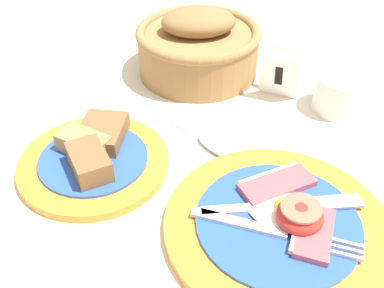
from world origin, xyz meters
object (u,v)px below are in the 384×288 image
Objects in this scene: bread_basket at (198,46)px; sugar_cup at (341,92)px; breakfast_plate at (280,223)px; bread_plate at (94,157)px; number_card at (280,74)px; teaspoon_near_cup at (204,138)px.

sugar_cup is at bearing -15.82° from bread_basket.
breakfast_plate is 0.25m from bread_plate.
bread_basket reaches higher than sugar_cup.
number_card reaches higher than breakfast_plate.
bread_plate reaches higher than teaspoon_near_cup.
bread_basket is (-0.16, 0.32, 0.04)m from breakfast_plate.
teaspoon_near_cup is (-0.19, -0.12, -0.03)m from sugar_cup.
bread_basket is (-0.23, 0.07, 0.02)m from sugar_cup.
sugar_cup is 0.24m from bread_basket.
bread_plate is 0.28m from bread_basket.
breakfast_plate is 1.31× the size of bread_plate.
sugar_cup is 0.38× the size of bread_basket.
teaspoon_near_cup is (-0.09, -0.14, -0.03)m from number_card.
bread_basket is 2.80× the size of number_card.
number_card reaches higher than teaspoon_near_cup.
bread_plate is at bearing -126.12° from number_card.
bread_plate is 0.32m from number_card.
sugar_cup reaches higher than bread_plate.
sugar_cup is 0.46× the size of teaspoon_near_cup.
breakfast_plate is at bearing -15.25° from teaspoon_near_cup.
number_card is (0.22, 0.22, 0.02)m from bread_plate.
bread_plate is 2.65× the size of number_card.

